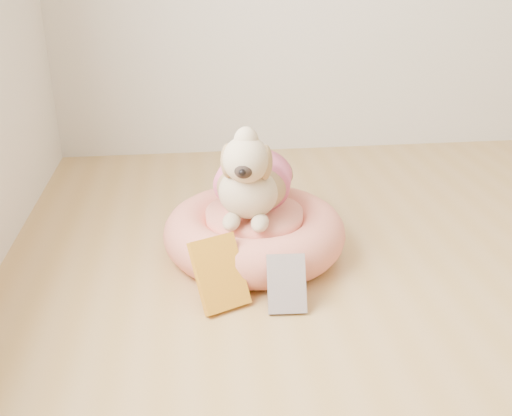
{
  "coord_description": "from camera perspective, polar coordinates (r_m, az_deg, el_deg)",
  "views": [
    {
      "loc": [
        -1.3,
        -0.89,
        1.03
      ],
      "look_at": [
        -1.07,
        0.96,
        0.21
      ],
      "focal_mm": 40.0,
      "sensor_mm": 36.0,
      "label": 1
    }
  ],
  "objects": [
    {
      "name": "book_yellow",
      "position": [
        1.83,
        -3.68,
        -6.52
      ],
      "size": [
        0.2,
        0.2,
        0.22
      ],
      "primitive_type": "cube",
      "rotation": [
        -0.53,
        0.0,
        0.41
      ],
      "color": "yellow",
      "rests_on": "floor"
    },
    {
      "name": "pet_bed",
      "position": [
        2.14,
        -0.17,
        -2.44
      ],
      "size": [
        0.68,
        0.68,
        0.17
      ],
      "color": "#DB7255",
      "rests_on": "floor"
    },
    {
      "name": "dog",
      "position": [
        2.04,
        -0.44,
        4.42
      ],
      "size": [
        0.45,
        0.56,
        0.36
      ],
      "primitive_type": null,
      "rotation": [
        0.0,
        0.0,
        -0.24
      ],
      "color": "olive",
      "rests_on": "pet_bed"
    },
    {
      "name": "book_white",
      "position": [
        1.82,
        3.07,
        -7.56
      ],
      "size": [
        0.13,
        0.12,
        0.17
      ],
      "primitive_type": "cube",
      "rotation": [
        -0.56,
        0.0,
        -0.06
      ],
      "color": "white",
      "rests_on": "floor"
    }
  ]
}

